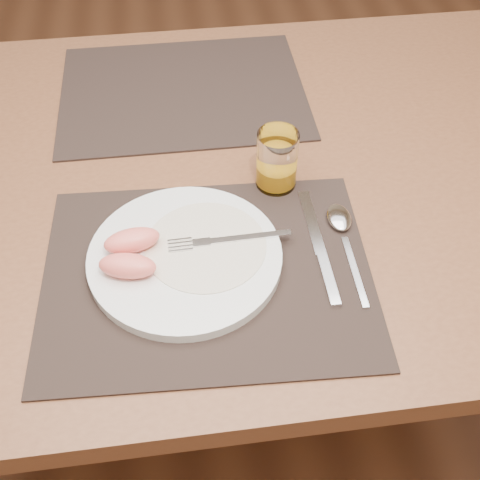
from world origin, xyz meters
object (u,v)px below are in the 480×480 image
Objects in this scene: placemat_near at (207,273)px; table at (210,205)px; plate at (185,257)px; juice_glass at (277,163)px; spoon at (341,225)px; fork at (219,241)px; placemat_far at (183,91)px; knife at (321,254)px.

table is at bearing 84.41° from placemat_near.
juice_glass reaches higher than plate.
fork is at bearing -174.14° from spoon.
fork reaches higher than table.
knife is (0.17, -0.43, 0.00)m from placemat_far.
fork is 0.18m from spoon.
table is 3.11× the size of placemat_far.
plate is 0.19m from knife.
placemat_far is 0.43m from spoon.
juice_glass is (0.13, -0.27, 0.04)m from placemat_far.
placemat_near is (-0.02, -0.22, 0.09)m from table.
spoon reaches higher than placemat_near.
fork is 0.91× the size of spoon.
spoon is at bearing 8.35° from plate.
plate is at bearing -137.09° from juice_glass.
placemat_far is 4.72× the size of juice_glass.
fork reaches higher than spoon.
placemat_near is at bearing -89.49° from placemat_far.
placemat_far is 2.04× the size of knife.
placemat_far is 2.35× the size of spoon.
placemat_near is 2.04× the size of knife.
fork reaches higher than placemat_near.
table is 0.26m from spoon.
spoon is (0.18, -0.16, 0.09)m from table.
knife is (0.14, -0.21, 0.09)m from table.
knife is at bearing -129.51° from spoon.
plate is 2.83× the size of juice_glass.
placemat_near is at bearing -176.79° from knife.
plate is at bearing 139.12° from placemat_near.
spoon is at bearing -61.53° from placemat_far.
knife reaches higher than placemat_far.
placemat_near is 1.00× the size of placemat_far.
placemat_near is at bearing -126.74° from juice_glass.
fork is (0.05, 0.02, 0.01)m from plate.
fork is (0.02, 0.04, 0.02)m from placemat_near.
fork is at bearing 17.23° from plate.
plate is at bearing -162.77° from fork.
placemat_far is 0.40m from fork.
fork is at bearing -86.46° from placemat_far.
spoon is (0.18, 0.02, -0.01)m from fork.
plate is at bearing -104.32° from table.
juice_glass is (0.12, 0.17, 0.04)m from placemat_near.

